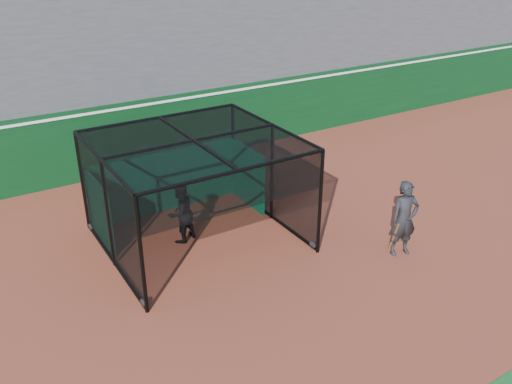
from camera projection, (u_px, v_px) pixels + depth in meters
ground at (271, 281)px, 13.28m from camera, size 120.00×120.00×0.00m
outfield_wall at (141, 133)px, 19.25m from camera, size 50.00×0.50×2.50m
grandstand at (98, 26)px, 20.76m from camera, size 50.00×7.85×8.95m
batting_cage at (196, 192)px, 14.46m from camera, size 4.91×4.62×2.92m
batter at (181, 213)px, 14.67m from camera, size 1.01×0.90×1.73m
on_deck_player at (404, 219)px, 14.00m from camera, size 0.85×0.66×2.07m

